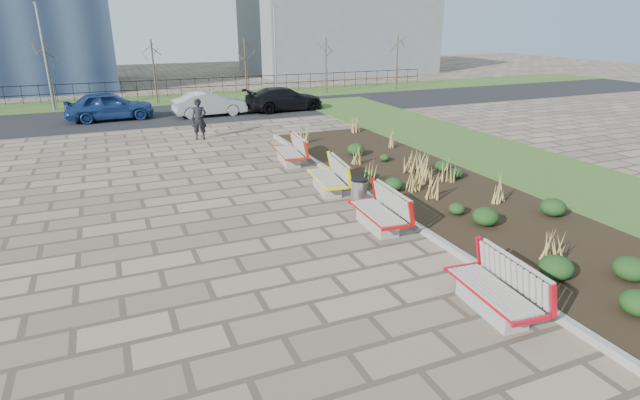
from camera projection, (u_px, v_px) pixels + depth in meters
name	position (u px, v px, depth m)	size (l,w,h in m)	color
ground	(310.00, 303.00, 9.62)	(120.00, 120.00, 0.00)	#856F5B
planting_bed	(430.00, 186.00, 16.24)	(4.50, 18.00, 0.10)	black
planting_curb	(367.00, 194.00, 15.37)	(0.16, 18.00, 0.15)	gray
grass_verge_near	(540.00, 171.00, 18.01)	(5.00, 38.00, 0.04)	#33511E
grass_verge_far	(155.00, 100.00, 33.84)	(80.00, 5.00, 0.04)	#33511E
road	(166.00, 115.00, 28.65)	(80.00, 7.00, 0.02)	black
bench_a	(493.00, 287.00, 9.18)	(0.90, 2.10, 1.00)	red
bench_b	(377.00, 210.00, 12.92)	(0.90, 2.10, 1.00)	red
bench_c	(327.00, 176.00, 15.72)	(0.90, 2.10, 1.00)	#FFF80D
bench_d	(288.00, 151.00, 18.82)	(0.90, 2.10, 1.00)	red
litter_bin	(359.00, 193.00, 14.41)	(0.47, 0.47, 0.84)	#B2B2B7
pedestrian	(199.00, 119.00, 22.52)	(0.67, 0.44, 1.85)	black
car_blue	(109.00, 106.00, 26.90)	(1.82, 4.52, 1.54)	navy
car_silver	(210.00, 104.00, 28.16)	(1.41, 4.05, 1.34)	gray
car_black	(284.00, 99.00, 29.82)	(1.93, 4.76, 1.38)	black
tree_b	(49.00, 76.00, 29.64)	(1.40, 1.40, 4.00)	#4C3D2D
tree_c	(154.00, 72.00, 31.85)	(1.40, 1.40, 4.00)	#4C3D2D
tree_d	(246.00, 68.00, 34.07)	(1.40, 1.40, 4.00)	#4C3D2D
tree_e	(326.00, 66.00, 36.29)	(1.40, 1.40, 4.00)	#4C3D2D
tree_f	(397.00, 63.00, 38.51)	(1.40, 1.40, 4.00)	#4C3D2D
lamp_west	(45.00, 59.00, 28.87)	(0.24, 0.60, 6.00)	gray
lamp_east	(275.00, 53.00, 34.04)	(0.24, 0.60, 6.00)	gray
railing_fence	(152.00, 88.00, 34.92)	(44.00, 0.10, 1.20)	black
building_grey	(336.00, 22.00, 51.65)	(18.00, 12.00, 10.00)	slate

